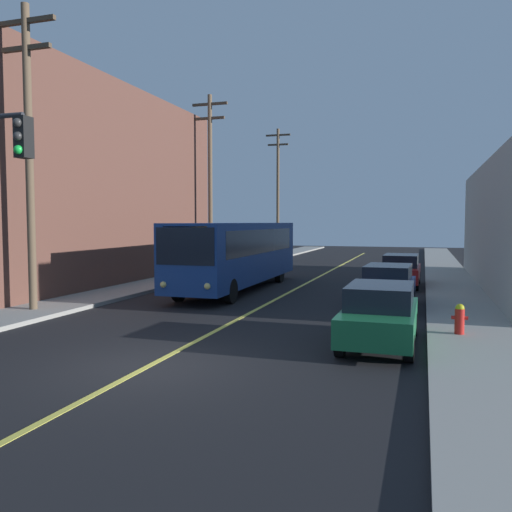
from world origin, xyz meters
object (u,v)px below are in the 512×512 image
at_px(parked_car_red, 401,270).
at_px(fire_hydrant, 460,318).
at_px(utility_pole_mid, 210,175).
at_px(parked_car_blue, 388,285).
at_px(utility_pole_near, 29,144).
at_px(parked_car_green, 380,314).
at_px(city_bus, 238,252).
at_px(utility_pole_far, 278,186).

xyz_separation_m(parked_car_red, fire_hydrant, (2.05, -11.82, -0.26)).
bearing_deg(parked_car_red, utility_pole_mid, 159.53).
distance_m(parked_car_blue, utility_pole_near, 13.99).
distance_m(parked_car_green, parked_car_red, 13.25).
bearing_deg(parked_car_blue, parked_car_red, 88.32).
relative_size(parked_car_red, utility_pole_near, 0.42).
relative_size(city_bus, parked_car_blue, 2.73).
relative_size(parked_car_green, utility_pole_near, 0.42).
relative_size(utility_pole_mid, fire_hydrant, 13.43).
bearing_deg(parked_car_green, fire_hydrant, 35.04).
relative_size(parked_car_blue, utility_pole_far, 0.37).
height_order(parked_car_red, fire_hydrant, parked_car_red).
bearing_deg(parked_car_red, city_bus, -153.90).
distance_m(parked_car_blue, utility_pole_far, 31.63).
bearing_deg(fire_hydrant, parked_car_red, 99.84).
xyz_separation_m(utility_pole_mid, utility_pole_far, (-0.15, 17.20, 0.36)).
relative_size(parked_car_red, utility_pole_far, 0.37).
distance_m(parked_car_red, utility_pole_mid, 14.16).
bearing_deg(utility_pole_near, city_bus, 60.38).
bearing_deg(utility_pole_far, utility_pole_mid, -89.49).
xyz_separation_m(city_bus, parked_car_blue, (7.19, -3.21, -0.98)).
relative_size(parked_car_blue, parked_car_red, 1.01).
bearing_deg(fire_hydrant, utility_pole_near, -179.27).
bearing_deg(fire_hydrant, parked_car_green, -144.96).
bearing_deg(parked_car_green, city_bus, 127.51).
relative_size(city_bus, fire_hydrant, 14.50).
xyz_separation_m(parked_car_blue, utility_pole_near, (-11.95, -5.16, 5.12)).
relative_size(parked_car_red, utility_pole_mid, 0.39).
xyz_separation_m(city_bus, utility_pole_mid, (-4.85, 8.19, 4.50)).
relative_size(parked_car_blue, fire_hydrant, 5.31).
relative_size(utility_pole_far, fire_hydrant, 14.28).
height_order(utility_pole_near, utility_pole_mid, utility_pole_mid).
bearing_deg(utility_pole_far, parked_car_red, -60.35).
bearing_deg(fire_hydrant, parked_car_blue, 114.29).
bearing_deg(parked_car_blue, utility_pole_mid, 136.56).
xyz_separation_m(city_bus, fire_hydrant, (9.44, -8.19, -1.23)).
relative_size(city_bus, parked_car_red, 2.75).
xyz_separation_m(utility_pole_mid, fire_hydrant, (14.29, -16.39, -5.73)).
bearing_deg(fire_hydrant, city_bus, 139.04).
xyz_separation_m(parked_car_green, utility_pole_mid, (-12.24, 17.82, 5.47)).
bearing_deg(utility_pole_far, utility_pole_near, -89.59).
distance_m(utility_pole_mid, fire_hydrant, 22.48).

